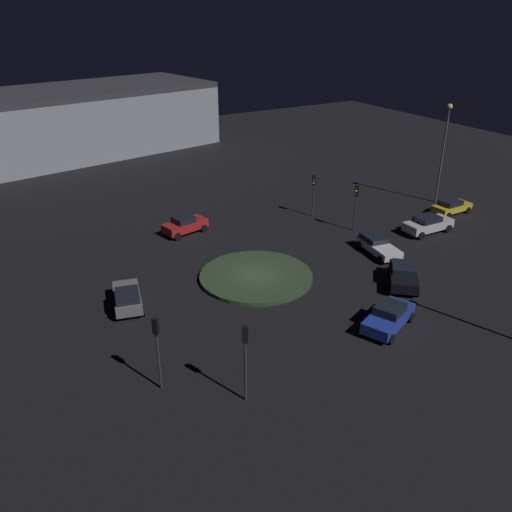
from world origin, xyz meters
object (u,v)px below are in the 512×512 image
(car_white, at_px, (378,245))
(car_black, at_px, (403,275))
(car_red, at_px, (185,225))
(traffic_light_northwest, at_px, (157,339))
(streetlamp_south, at_px, (445,140))
(car_blue, at_px, (389,317))
(traffic_light_southeast, at_px, (314,187))
(car_grey, at_px, (127,298))
(car_silver, at_px, (428,224))
(traffic_light_northwest_near, at_px, (245,349))
(car_yellow, at_px, (451,206))
(store_building, at_px, (75,121))
(traffic_light_south, at_px, (356,199))

(car_white, bearing_deg, car_black, -13.60)
(car_white, distance_m, car_black, 5.42)
(car_red, height_order, traffic_light_northwest, traffic_light_northwest)
(streetlamp_south, bearing_deg, car_blue, 125.84)
(car_black, xyz_separation_m, streetlamp_south, (11.21, -15.70, 5.59))
(traffic_light_southeast, distance_m, streetlamp_south, 14.05)
(car_blue, bearing_deg, car_black, -165.90)
(car_grey, bearing_deg, car_silver, -77.88)
(car_blue, bearing_deg, traffic_light_southeast, -134.86)
(traffic_light_northwest_near, bearing_deg, car_yellow, -33.56)
(car_grey, xyz_separation_m, car_yellow, (1.22, -32.57, -0.10))
(car_black, bearing_deg, car_red, -108.39)
(car_red, bearing_deg, car_silver, -41.66)
(car_yellow, distance_m, traffic_light_southeast, 13.67)
(car_white, height_order, store_building, store_building)
(traffic_light_southeast, bearing_deg, streetlamp_south, 130.42)
(car_white, distance_m, store_building, 46.76)
(car_silver, bearing_deg, car_blue, -143.46)
(car_white, relative_size, traffic_light_south, 1.07)
(traffic_light_south, bearing_deg, car_white, 57.44)
(traffic_light_south, bearing_deg, store_building, -86.12)
(car_grey, bearing_deg, traffic_light_northwest_near, -155.19)
(car_blue, distance_m, traffic_light_southeast, 19.56)
(car_yellow, xyz_separation_m, car_black, (-8.19, 14.45, 0.07))
(car_blue, height_order, traffic_light_south, traffic_light_south)
(car_silver, distance_m, store_building, 48.10)
(car_blue, xyz_separation_m, store_building, (53.52, 5.62, 3.40))
(car_yellow, distance_m, car_blue, 22.67)
(traffic_light_northwest, height_order, traffic_light_south, traffic_light_northwest)
(car_white, bearing_deg, streetlamp_south, 124.08)
(car_grey, height_order, car_blue, car_blue)
(car_black, xyz_separation_m, traffic_light_northwest_near, (-4.95, 15.89, 2.40))
(car_silver, xyz_separation_m, car_red, (10.82, 18.50, -0.01))
(car_grey, distance_m, traffic_light_south, 21.95)
(streetlamp_south, distance_m, store_building, 46.75)
(car_silver, height_order, car_blue, car_blue)
(car_yellow, bearing_deg, traffic_light_northwest_near, -157.53)
(car_blue, xyz_separation_m, traffic_light_south, (13.28, -8.43, 2.17))
(car_yellow, bearing_deg, car_black, -151.40)
(car_red, distance_m, traffic_light_southeast, 12.50)
(car_white, xyz_separation_m, car_yellow, (3.20, -12.33, 0.01))
(car_yellow, relative_size, traffic_light_south, 0.94)
(car_white, bearing_deg, traffic_light_northwest_near, -51.68)
(car_silver, bearing_deg, car_yellow, 23.16)
(store_building, bearing_deg, traffic_light_southeast, 100.76)
(traffic_light_northwest, distance_m, store_building, 52.48)
(car_blue, xyz_separation_m, streetlamp_south, (14.86, -20.58, 5.57))
(car_red, xyz_separation_m, traffic_light_northwest_near, (-21.74, 6.27, 2.37))
(car_blue, bearing_deg, traffic_light_south, -145.13)
(traffic_light_northwest, xyz_separation_m, traffic_light_northwest_near, (-3.09, -3.38, 0.09))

